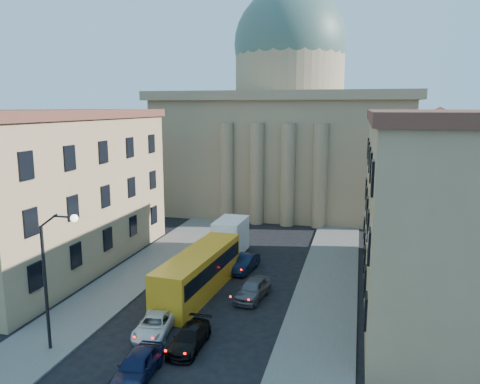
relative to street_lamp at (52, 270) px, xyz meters
The scene contains 13 objects.
sidewalk_left 11.38m from the street_lamp, 98.71° to the left, with size 5.00×60.00×0.15m, color #5B5853.
sidewalk_right 19.14m from the street_lamp, 32.88° to the left, with size 5.00×60.00×0.15m, color #5B5853.
church 48.43m from the street_lamp, 81.65° to the left, with size 68.02×28.76×36.60m.
building_left 17.36m from the street_lamp, 125.62° to the left, with size 11.60×26.60×14.70m.
building_right 27.84m from the street_lamp, 30.29° to the left, with size 11.60×26.60×14.70m.
street_lamp is the anchor object (origin of this frame).
car_left_near 7.78m from the street_lamp, 13.39° to the right, with size 1.84×4.57×1.56m, color #0E1533.
car_left_mid 7.63m from the street_lamp, 36.07° to the left, with size 2.13×4.61×1.28m, color silver.
car_right_mid 9.37m from the street_lamp, 17.54° to the left, with size 1.83×4.51×1.31m, color black.
car_right_far 15.44m from the street_lamp, 47.81° to the left, with size 1.86×4.62×1.57m, color #525157.
car_right_distant 19.20m from the street_lamp, 65.39° to the left, with size 1.57×4.50×1.48m, color black.
city_bus 12.78m from the street_lamp, 63.87° to the left, with size 3.64×12.40×3.45m.
box_truck 21.31m from the street_lamp, 75.60° to the left, with size 2.79×6.80×3.71m.
Camera 1 is at (10.66, -15.13, 14.96)m, focal length 35.00 mm.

